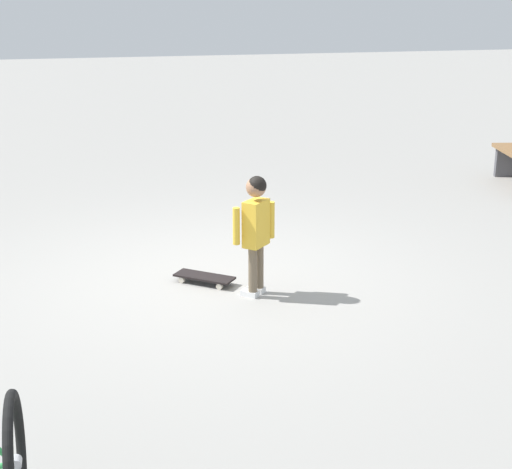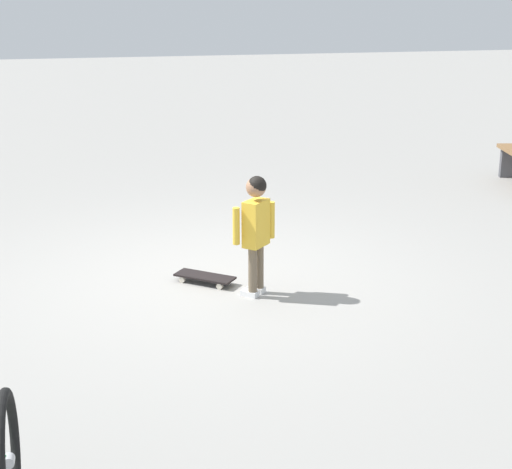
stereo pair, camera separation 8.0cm
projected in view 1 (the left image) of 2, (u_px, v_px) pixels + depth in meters
name	position (u px, v px, depth m)	size (l,w,h in m)	color
ground_plane	(210.00, 277.00, 7.23)	(50.00, 50.00, 0.00)	gray
child_person	(256.00, 223.00, 6.62)	(0.39, 0.28, 1.06)	brown
skateboard	(204.00, 277.00, 7.06)	(0.55, 0.50, 0.07)	black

